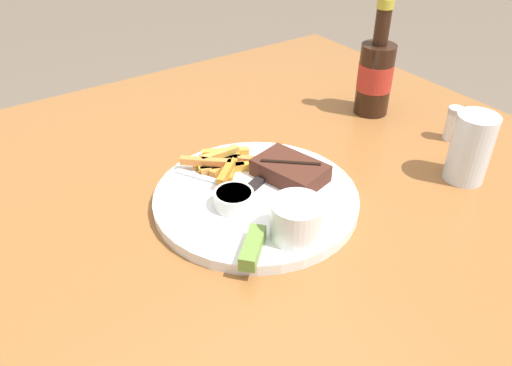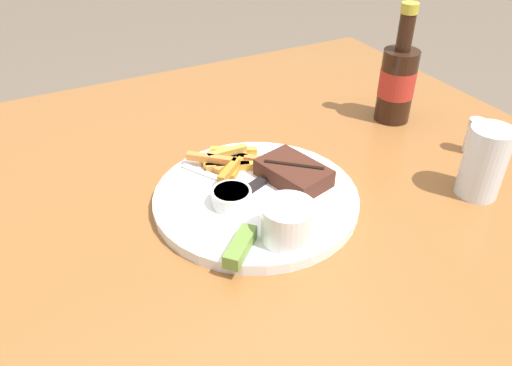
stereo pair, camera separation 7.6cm
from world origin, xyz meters
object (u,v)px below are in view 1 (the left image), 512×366
Objects in this scene: pickle_spear at (253,247)px; salt_shaker at (453,123)px; beer_bottle at (375,75)px; knife_utensil at (264,177)px; dinner_plate at (256,198)px; fork_utensil at (209,179)px; steak_portion at (290,170)px; coleslaw_cup at (297,217)px; drinking_glass at (471,148)px; dipping_sauce_cup at (234,198)px.

pickle_spear is 0.50m from salt_shaker.
salt_shaker is at bearing 14.09° from beer_bottle.
dinner_plate is at bearing -163.32° from knife_utensil.
beer_bottle is (-0.05, 0.42, 0.06)m from fork_utensil.
steak_portion reaches higher than knife_utensil.
coleslaw_cup is at bearing -34.25° from steak_portion.
pickle_spear is at bearing -82.44° from salt_shaker.
dinner_plate is 0.05m from knife_utensil.
beer_bottle reaches higher than fork_utensil.
fork_utensil is 1.05× the size of drinking_glass.
knife_utensil is (-0.03, 0.03, 0.01)m from dinner_plate.
salt_shaker is (-0.07, 0.50, 0.00)m from pickle_spear.
salt_shaker is (0.03, 0.46, 0.00)m from dipping_sauce_cup.
dinner_plate is at bearing 0.00° from fork_utensil.
coleslaw_cup is 0.46× the size of knife_utensil.
steak_portion is 0.79× the size of knife_utensil.
beer_bottle reaches higher than salt_shaker.
pickle_spear is at bearing -41.57° from fork_utensil.
steak_portion is 0.35m from salt_shaker.
steak_portion is 1.95× the size of salt_shaker.
dinner_plate is 0.36m from drinking_glass.
fork_utensil is 0.42m from beer_bottle.
fork_utensil is 0.47m from salt_shaker.
dinner_plate is 4.88× the size of salt_shaker.
steak_portion is at bearing 94.18° from dinner_plate.
dipping_sauce_cup is at bearing -109.50° from drinking_glass.
steak_portion reaches higher than pickle_spear.
fork_utensil is 0.53× the size of beer_bottle.
salt_shaker is at bearing 82.28° from steak_portion.
steak_portion is at bearing -68.43° from beer_bottle.
dipping_sauce_cup is 0.88× the size of pickle_spear.
coleslaw_cup is 0.32× the size of beer_bottle.
coleslaw_cup reaches higher than fork_utensil.
dinner_plate is 2.60× the size of fork_utensil.
dipping_sauce_cup is (-0.10, -0.04, -0.02)m from coleslaw_cup.
drinking_glass reaches higher than dinner_plate.
coleslaw_cup is 0.45m from beer_bottle.
fork_utensil is at bearing 168.39° from pickle_spear.
pickle_spear is 0.51m from beer_bottle.
salt_shaker is (0.04, 0.42, 0.02)m from dinner_plate.
pickle_spear is at bearing -94.37° from drinking_glass.
steak_portion is at bearing 145.75° from coleslaw_cup.
beer_bottle is (-0.13, 0.42, 0.05)m from dipping_sauce_cup.
drinking_glass is 0.14m from salt_shaker.
pickle_spear is at bearing -36.33° from dinner_plate.
coleslaw_cup is 0.07m from pickle_spear.
dipping_sauce_cup is at bearing 161.02° from pickle_spear.
coleslaw_cup is (0.11, -0.01, 0.04)m from dinner_plate.
drinking_glass reaches higher than coleslaw_cup.
fork_utensil is (-0.07, -0.11, -0.01)m from steak_portion.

